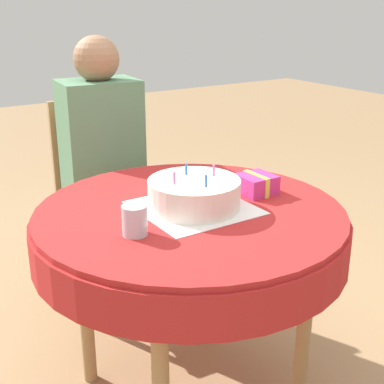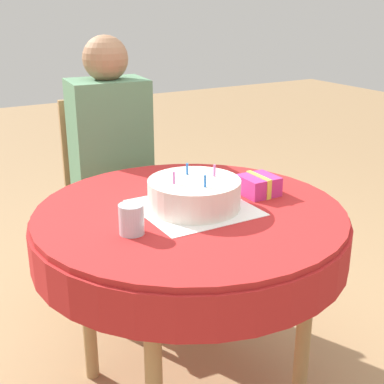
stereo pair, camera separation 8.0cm
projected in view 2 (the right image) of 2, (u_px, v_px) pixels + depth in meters
dining_table at (190, 234)px, 1.76m from camera, size 1.02×1.02×0.73m
chair at (109, 191)px, 2.54m from camera, size 0.44×0.44×0.94m
person at (112, 149)px, 2.38m from camera, size 0.36×0.36×1.23m
napkin at (194, 208)px, 1.73m from camera, size 0.35×0.35×0.00m
birthday_cake at (194, 194)px, 1.72m from camera, size 0.30×0.30×0.13m
drinking_glass at (131, 219)px, 1.53m from camera, size 0.07×0.07×0.09m
gift_box at (258, 185)px, 1.85m from camera, size 0.12×0.12×0.07m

